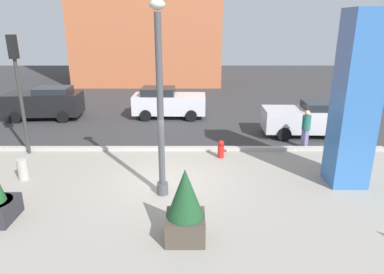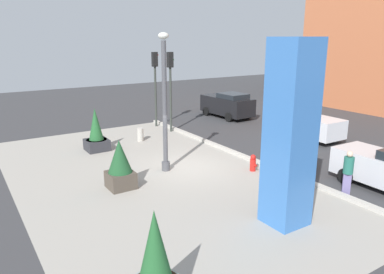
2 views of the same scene
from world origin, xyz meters
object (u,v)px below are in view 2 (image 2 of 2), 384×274
object	(u,v)px
fire_hydrant	(253,163)
traffic_light_corner	(170,79)
lamp_post	(165,106)
art_pillar_blue	(290,136)
potted_plant_near_right	(96,134)
traffic_light_far_side	(155,77)
pedestrian_by_curb	(348,171)
potted_plant_mid_plaza	(156,270)
concrete_bollard	(140,135)
car_intersection	(306,123)
potted_plant_curbside	(120,165)
car_curb_west	(227,105)

from	to	relation	value
fire_hydrant	traffic_light_corner	world-z (taller)	traffic_light_corner
lamp_post	art_pillar_blue	bearing A→B (deg)	7.83
potted_plant_near_right	traffic_light_corner	bearing A→B (deg)	104.82
art_pillar_blue	traffic_light_far_side	world-z (taller)	art_pillar_blue
traffic_light_corner	pedestrian_by_curb	size ratio (longest dim) A/B	2.85
potted_plant_mid_plaza	pedestrian_by_curb	xyz separation A→B (m)	(-1.54, 8.72, -0.01)
concrete_bollard	fire_hydrant	bearing A→B (deg)	16.11
lamp_post	concrete_bollard	bearing A→B (deg)	167.38
potted_plant_near_right	car_intersection	size ratio (longest dim) A/B	0.53
traffic_light_far_side	car_intersection	xyz separation A→B (m)	(7.25, 5.98, -2.34)
potted_plant_near_right	car_intersection	xyz separation A→B (m)	(4.12, 11.06, -0.02)
art_pillar_blue	potted_plant_curbside	distance (m)	6.59
potted_plant_mid_plaza	fire_hydrant	size ratio (longest dim) A/B	3.10
art_pillar_blue	potted_plant_mid_plaza	world-z (taller)	art_pillar_blue
traffic_light_corner	car_curb_west	xyz separation A→B (m)	(-1.49, 5.57, -2.31)
potted_plant_near_right	traffic_light_corner	world-z (taller)	traffic_light_corner
car_intersection	pedestrian_by_curb	bearing A→B (deg)	-39.11
lamp_post	potted_plant_near_right	xyz separation A→B (m)	(-4.56, -1.54, -1.96)
traffic_light_far_side	car_curb_west	xyz separation A→B (m)	(0.26, 5.69, -2.29)
fire_hydrant	car_intersection	bearing A→B (deg)	111.92
traffic_light_far_side	pedestrian_by_curb	distance (m)	13.80
pedestrian_by_curb	car_curb_west	bearing A→B (deg)	159.97
traffic_light_corner	car_intersection	world-z (taller)	traffic_light_corner
concrete_bollard	traffic_light_corner	world-z (taller)	traffic_light_corner
art_pillar_blue	concrete_bollard	size ratio (longest dim) A/B	7.59
potted_plant_near_right	traffic_light_far_side	bearing A→B (deg)	121.61
concrete_bollard	traffic_light_corner	size ratio (longest dim) A/B	0.16
potted_plant_curbside	fire_hydrant	world-z (taller)	potted_plant_curbside
traffic_light_far_side	car_intersection	world-z (taller)	traffic_light_far_side
potted_plant_near_right	traffic_light_corner	size ratio (longest dim) A/B	0.46
art_pillar_blue	pedestrian_by_curb	world-z (taller)	art_pillar_blue
lamp_post	traffic_light_corner	bearing A→B (deg)	148.35
potted_plant_near_right	pedestrian_by_curb	xyz separation A→B (m)	(10.46, 5.91, 0.05)
car_intersection	traffic_light_corner	bearing A→B (deg)	-133.16
lamp_post	potted_plant_near_right	size ratio (longest dim) A/B	2.65
pedestrian_by_curb	traffic_light_far_side	bearing A→B (deg)	-176.51
fire_hydrant	traffic_light_far_side	world-z (taller)	traffic_light_far_side
art_pillar_blue	potted_plant_near_right	world-z (taller)	art_pillar_blue
lamp_post	fire_hydrant	world-z (taller)	lamp_post
lamp_post	potted_plant_curbside	size ratio (longest dim) A/B	3.03
car_curb_west	traffic_light_corner	bearing A→B (deg)	-75.04
lamp_post	potted_plant_curbside	bearing A→B (deg)	-72.21
lamp_post	traffic_light_corner	world-z (taller)	lamp_post
concrete_bollard	pedestrian_by_curb	size ratio (longest dim) A/B	0.44
car_curb_west	pedestrian_by_curb	xyz separation A→B (m)	(13.32, -4.86, 0.01)
potted_plant_near_right	concrete_bollard	world-z (taller)	potted_plant_near_right
lamp_post	pedestrian_by_curb	world-z (taller)	lamp_post
traffic_light_far_side	concrete_bollard	bearing A→B (deg)	-41.87
art_pillar_blue	traffic_light_corner	size ratio (longest dim) A/B	1.18
lamp_post	pedestrian_by_curb	size ratio (longest dim) A/B	3.47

